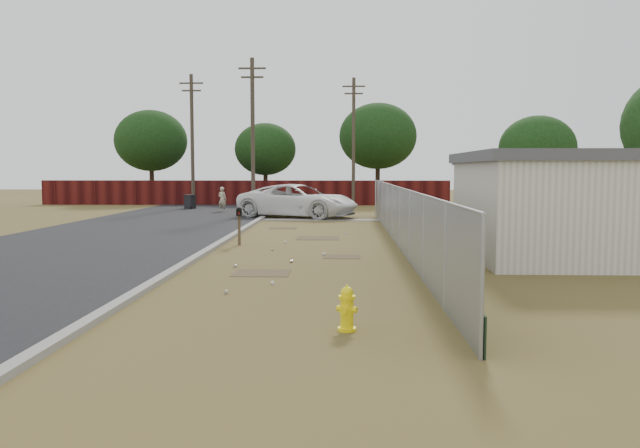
{
  "coord_description": "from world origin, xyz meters",
  "views": [
    {
      "loc": [
        1.21,
        -20.35,
        2.59
      ],
      "look_at": [
        0.61,
        -3.37,
        1.1
      ],
      "focal_mm": 35.0,
      "sensor_mm": 36.0,
      "label": 1
    }
  ],
  "objects_px": {
    "pickup_truck": "(298,201)",
    "pedestrian": "(222,199)",
    "fire_hydrant": "(347,309)",
    "mailbox": "(239,215)",
    "trash_bin": "(190,202)"
  },
  "relations": [
    {
      "from": "pickup_truck",
      "to": "pedestrian",
      "type": "bearing_deg",
      "value": 71.5
    },
    {
      "from": "fire_hydrant",
      "to": "pedestrian",
      "type": "relative_size",
      "value": 0.49
    },
    {
      "from": "fire_hydrant",
      "to": "pickup_truck",
      "type": "xyz_separation_m",
      "value": [
        -2.45,
        23.75,
        0.55
      ]
    },
    {
      "from": "mailbox",
      "to": "pedestrian",
      "type": "bearing_deg",
      "value": 102.83
    },
    {
      "from": "mailbox",
      "to": "trash_bin",
      "type": "relative_size",
      "value": 1.4
    },
    {
      "from": "fire_hydrant",
      "to": "mailbox",
      "type": "xyz_separation_m",
      "value": [
        -3.61,
        11.3,
        0.69
      ]
    },
    {
      "from": "mailbox",
      "to": "trash_bin",
      "type": "bearing_deg",
      "value": 108.41
    },
    {
      "from": "fire_hydrant",
      "to": "mailbox",
      "type": "distance_m",
      "value": 11.88
    },
    {
      "from": "pickup_truck",
      "to": "mailbox",
      "type": "bearing_deg",
      "value": -162.77
    },
    {
      "from": "pedestrian",
      "to": "trash_bin",
      "type": "relative_size",
      "value": 1.64
    },
    {
      "from": "pedestrian",
      "to": "pickup_truck",
      "type": "bearing_deg",
      "value": 160.22
    },
    {
      "from": "pickup_truck",
      "to": "pedestrian",
      "type": "xyz_separation_m",
      "value": [
        -4.98,
        4.34,
        -0.13
      ]
    },
    {
      "from": "pedestrian",
      "to": "trash_bin",
      "type": "xyz_separation_m",
      "value": [
        -2.67,
        2.72,
        -0.29
      ]
    },
    {
      "from": "fire_hydrant",
      "to": "pickup_truck",
      "type": "relative_size",
      "value": 0.12
    },
    {
      "from": "fire_hydrant",
      "to": "pedestrian",
      "type": "height_order",
      "value": "pedestrian"
    }
  ]
}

